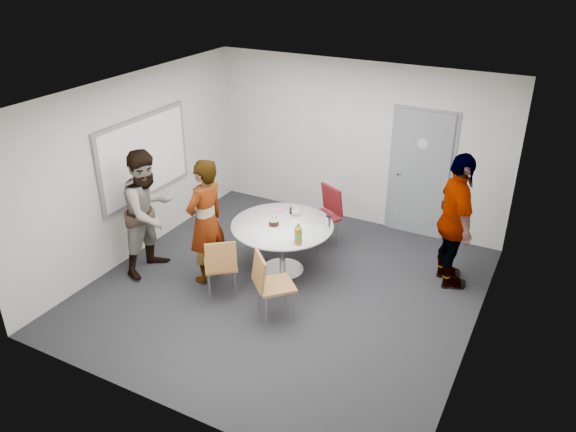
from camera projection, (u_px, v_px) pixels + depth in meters
The scene contains 15 objects.
floor at pixel (285, 289), 7.79m from camera, with size 5.00×5.00×0.00m, color black.
ceiling at pixel (284, 96), 6.59m from camera, with size 5.00×5.00×0.00m, color silver.
wall_back at pixel (356, 144), 9.17m from camera, with size 5.00×5.00×0.00m, color silver.
wall_left at pixel (134, 167), 8.23m from camera, with size 5.00×5.00×0.00m, color silver.
wall_right at pixel (485, 245), 6.14m from camera, with size 5.00×5.00×0.00m, color silver.
wall_front at pixel (158, 301), 5.20m from camera, with size 5.00×5.00×0.00m, color silver.
door at pixel (420, 174), 8.84m from camera, with size 1.02×0.17×2.12m.
whiteboard at pixel (145, 157), 8.33m from camera, with size 0.04×1.90×1.25m.
table at pixel (284, 232), 7.92m from camera, with size 1.44×1.44×1.06m.
chair_near_left at pixel (221, 263), 7.37m from camera, with size 0.61×0.62×0.89m.
chair_near_right at pixel (268, 280), 6.95m from camera, with size 0.64×0.64×0.92m.
chair_far at pixel (325, 210), 8.64m from camera, with size 0.64×0.66×0.98m.
person_main at pixel (206, 222), 7.64m from camera, with size 0.66×0.43×1.80m, color #A5C6EA.
person_left at pixel (149, 212), 7.88m from camera, with size 0.89×0.69×1.83m, color white.
person_right at pixel (455, 222), 7.51m from camera, with size 1.13×0.47×1.92m, color black.
Camera 1 is at (3.08, -5.75, 4.37)m, focal length 35.00 mm.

